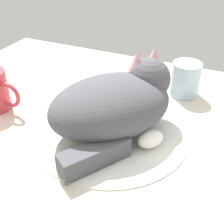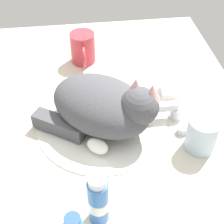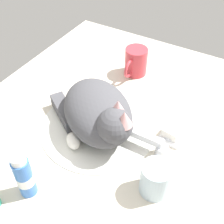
# 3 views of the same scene
# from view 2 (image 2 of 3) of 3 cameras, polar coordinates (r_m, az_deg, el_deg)

# --- Properties ---
(ground_plane) EXTENTS (1.10, 0.83, 0.03)m
(ground_plane) POSITION_cam_2_polar(r_m,az_deg,el_deg) (0.88, -1.80, -2.74)
(ground_plane) COLOR beige
(sink_basin) EXTENTS (0.34, 0.34, 0.01)m
(sink_basin) POSITION_cam_2_polar(r_m,az_deg,el_deg) (0.87, -1.83, -1.91)
(sink_basin) COLOR silver
(sink_basin) RESTS_ON ground_plane
(faucet) EXTENTS (0.14, 0.11, 0.05)m
(faucet) POSITION_cam_2_polar(r_m,az_deg,el_deg) (0.89, 10.19, 0.14)
(faucet) COLOR silver
(faucet) RESTS_ON ground_plane
(cat) EXTENTS (0.31, 0.34, 0.16)m
(cat) POSITION_cam_2_polar(r_m,az_deg,el_deg) (0.82, -1.17, 1.07)
(cat) COLOR #4C4C51
(cat) RESTS_ON sink_basin
(coffee_mug) EXTENTS (0.12, 0.08, 0.10)m
(coffee_mug) POSITION_cam_2_polar(r_m,az_deg,el_deg) (1.07, -5.09, 11.00)
(coffee_mug) COLOR #C63842
(coffee_mug) RESTS_ON ground_plane
(rinse_cup) EXTENTS (0.07, 0.07, 0.09)m
(rinse_cup) POSITION_cam_2_polar(r_m,az_deg,el_deg) (0.82, 15.35, -3.76)
(rinse_cup) COLOR silver
(rinse_cup) RESTS_ON ground_plane
(soap_dish) EXTENTS (0.09, 0.06, 0.01)m
(soap_dish) POSITION_cam_2_polar(r_m,az_deg,el_deg) (0.96, 9.93, 2.77)
(soap_dish) COLOR white
(soap_dish) RESTS_ON ground_plane
(soap_bar) EXTENTS (0.07, 0.06, 0.03)m
(soap_bar) POSITION_cam_2_polar(r_m,az_deg,el_deg) (0.95, 10.07, 3.62)
(soap_bar) COLOR white
(soap_bar) RESTS_ON soap_dish
(toothpaste_bottle) EXTENTS (0.04, 0.04, 0.14)m
(toothpaste_bottle) POSITION_cam_2_polar(r_m,az_deg,el_deg) (0.66, -2.40, -15.08)
(toothpaste_bottle) COLOR #3870C6
(toothpaste_bottle) RESTS_ON ground_plane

